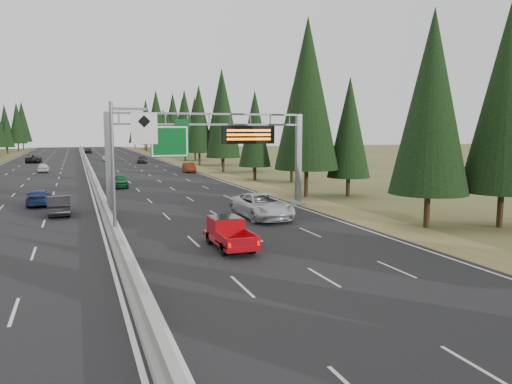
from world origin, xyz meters
TOP-DOWN VIEW (x-y plane):
  - road at (0.00, 80.00)m, footprint 32.00×260.00m
  - shoulder_right at (17.80, 80.00)m, footprint 3.60×260.00m
  - median_barrier at (0.00, 80.00)m, footprint 0.70×260.00m
  - sign_gantry at (8.92, 34.88)m, footprint 16.75×0.98m
  - hov_sign_pole at (0.58, 24.97)m, footprint 2.80×0.50m
  - tree_row_right at (21.89, 73.69)m, footprint 12.31×239.76m
  - silver_minivan at (10.70, 29.40)m, footprint 3.36×6.70m
  - red_pickup at (5.72, 21.46)m, footprint 1.77×4.97m
  - car_ahead_green at (2.45, 53.78)m, footprint 2.03×4.66m
  - car_ahead_dkred at (14.50, 71.60)m, footprint 1.73×4.47m
  - car_ahead_dkgrey at (10.46, 96.90)m, footprint 2.44×5.00m
  - car_ahead_white at (4.65, 106.78)m, footprint 2.67×5.20m
  - car_ahead_far at (1.50, 148.22)m, footprint 2.08×4.81m
  - car_onc_near at (-3.31, 35.98)m, footprint 1.68×4.54m
  - car_onc_blue at (-5.11, 41.92)m, footprint 1.97×4.71m
  - car_onc_white at (-6.75, 79.32)m, footprint 1.79×4.23m
  - car_onc_far at (-10.01, 105.80)m, footprint 2.80×5.97m

SIDE VIEW (x-z plane):
  - shoulder_right at x=17.80m, z-range 0.00..0.06m
  - road at x=0.00m, z-range 0.00..0.08m
  - median_barrier at x=0.00m, z-range -0.01..0.84m
  - car_onc_blue at x=-5.11m, z-range 0.08..1.44m
  - car_ahead_dkgrey at x=10.46m, z-range 0.08..1.48m
  - car_ahead_white at x=4.65m, z-range 0.08..1.48m
  - car_onc_white at x=-6.75m, z-range 0.08..1.51m
  - car_ahead_dkred at x=14.50m, z-range 0.08..1.53m
  - car_onc_near at x=-3.31m, z-range 0.08..1.56m
  - car_ahead_green at x=2.45m, z-range 0.08..1.64m
  - car_ahead_far at x=1.50m, z-range 0.08..1.70m
  - car_onc_far at x=-10.01m, z-range 0.08..1.73m
  - red_pickup at x=5.72m, z-range 0.17..1.79m
  - silver_minivan at x=10.70m, z-range 0.08..1.90m
  - hov_sign_pole at x=0.58m, z-range 0.72..8.72m
  - sign_gantry at x=8.92m, z-range 1.37..9.17m
  - tree_row_right at x=21.89m, z-range -0.16..18.05m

